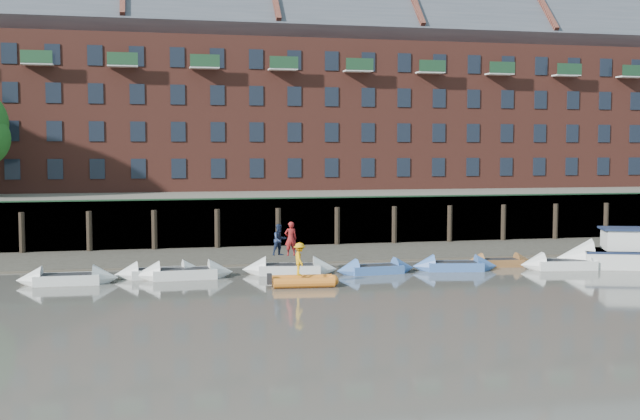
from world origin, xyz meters
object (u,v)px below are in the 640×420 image
object	(u,v)px
rowboat_0	(68,279)
rib_tender	(306,281)
rowboat_4	(376,269)
rowboat_6	(499,262)
motor_launch	(612,255)
rowboat_2	(184,273)
rowboat_3	(290,269)
person_rib_crew	(300,259)
rowboat_7	(565,264)
person_rower_a	(291,239)
rowboat_5	(455,266)
person_rower_b	(280,240)
rowboat_1	(160,273)

from	to	relation	value
rowboat_0	rib_tender	size ratio (longest dim) A/B	1.49
rowboat_4	rib_tender	xyz separation A→B (m)	(-4.33, -3.01, 0.02)
rowboat_6	motor_launch	distance (m)	6.12
rib_tender	rowboat_2	bearing A→B (deg)	152.50
rib_tender	motor_launch	distance (m)	17.73
rowboat_2	rowboat_6	xyz separation A→B (m)	(17.27, 0.53, -0.05)
rowboat_3	person_rib_crew	xyz separation A→B (m)	(-0.18, -3.71, 1.04)
rowboat_7	motor_launch	world-z (taller)	motor_launch
person_rower_a	person_rib_crew	xyz separation A→B (m)	(-0.24, -3.68, -0.56)
rowboat_5	person_rower_a	bearing A→B (deg)	-173.91
person_rib_crew	rowboat_0	bearing A→B (deg)	76.27
rowboat_4	person_rower_b	bearing A→B (deg)	164.53
rowboat_1	person_rib_crew	xyz separation A→B (m)	(6.42, -3.98, 1.06)
rowboat_7	person_rower_a	bearing A→B (deg)	-177.01
rowboat_4	rowboat_5	size ratio (longest dim) A/B	0.93
rowboat_6	rowboat_7	xyz separation A→B (m)	(3.03, -1.74, 0.05)
rowboat_5	person_rower_b	xyz separation A→B (m)	(-9.36, 0.84, 1.55)
person_rower_b	person_rib_crew	xyz separation A→B (m)	(0.32, -3.85, -0.49)
motor_launch	person_rower_b	size ratio (longest dim) A/B	4.35
rowboat_3	rib_tender	bearing A→B (deg)	-78.80
rowboat_2	rowboat_3	world-z (taller)	rowboat_3
rowboat_7	motor_launch	xyz separation A→B (m)	(2.80, -0.07, 0.46)
rowboat_0	rowboat_6	world-z (taller)	rowboat_0
rowboat_6	rib_tender	bearing A→B (deg)	-156.28
person_rower_b	person_rib_crew	world-z (taller)	person_rower_b
rowboat_6	rowboat_7	distance (m)	3.49
rowboat_0	rowboat_1	xyz separation A→B (m)	(4.41, 1.04, -0.01)
rowboat_6	person_rib_crew	xyz separation A→B (m)	(-12.03, -3.94, 1.09)
rowboat_7	rib_tender	xyz separation A→B (m)	(-14.78, -2.29, -0.01)
rowboat_5	person_rower_a	size ratio (longest dim) A/B	2.66
rowboat_0	rib_tender	distance (m)	11.51
person_rower_b	person_rib_crew	distance (m)	3.89
person_rib_crew	person_rower_a	bearing A→B (deg)	-2.21
rowboat_0	person_rib_crew	distance (m)	11.27
rowboat_3	person_rower_a	bearing A→B (deg)	-12.05
rowboat_1	rib_tender	bearing A→B (deg)	-36.29
rowboat_2	rowboat_5	world-z (taller)	rowboat_2
rowboat_3	person_rower_a	xyz separation A→B (m)	(0.06, -0.02, 1.60)
rowboat_6	person_rower_a	world-z (taller)	person_rower_a
rowboat_4	rowboat_3	bearing A→B (deg)	165.09
rowboat_1	rib_tender	world-z (taller)	rowboat_1
rowboat_6	rowboat_5	bearing A→B (deg)	-157.97
rowboat_6	rowboat_4	bearing A→B (deg)	-167.42
rowboat_2	rowboat_3	xyz separation A→B (m)	(5.42, 0.30, 0.00)
rowboat_1	rib_tender	distance (m)	7.84
rowboat_4	rowboat_6	size ratio (longest dim) A/B	1.08
rib_tender	rowboat_1	bearing A→B (deg)	153.56
person_rower_a	person_rower_b	world-z (taller)	person_rower_a
rowboat_7	rowboat_5	bearing A→B (deg)	-178.94
rowboat_6	person_rower_b	xyz separation A→B (m)	(-12.35, -0.09, 1.58)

